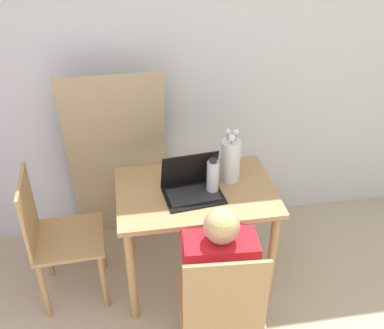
% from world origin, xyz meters
% --- Properties ---
extents(wall_back, '(6.40, 0.05, 2.50)m').
position_xyz_m(wall_back, '(0.00, 2.23, 1.25)').
color(wall_back, silver).
rests_on(wall_back, ground_plane).
extents(dining_table, '(0.91, 0.62, 0.70)m').
position_xyz_m(dining_table, '(-0.05, 1.59, 0.59)').
color(dining_table, tan).
rests_on(dining_table, ground_plane).
extents(chair_occupied, '(0.43, 0.43, 0.87)m').
position_xyz_m(chair_occupied, '(-0.03, 0.95, 0.45)').
color(chair_occupied, tan).
rests_on(chair_occupied, ground_plane).
extents(chair_spare, '(0.42, 0.42, 0.87)m').
position_xyz_m(chair_spare, '(-0.87, 1.60, 0.45)').
color(chair_spare, tan).
rests_on(chair_spare, ground_plane).
extents(person_seated, '(0.38, 0.44, 1.00)m').
position_xyz_m(person_seated, '(-0.03, 1.06, 0.62)').
color(person_seated, red).
rests_on(person_seated, ground_plane).
extents(laptop, '(0.35, 0.28, 0.24)m').
position_xyz_m(laptop, '(-0.07, 1.57, 0.76)').
color(laptop, black).
rests_on(laptop, dining_table).
extents(flower_vase, '(0.12, 0.12, 0.33)m').
position_xyz_m(flower_vase, '(0.17, 1.67, 0.84)').
color(flower_vase, silver).
rests_on(flower_vase, dining_table).
extents(water_bottle, '(0.07, 0.07, 0.22)m').
position_xyz_m(water_bottle, '(0.04, 1.56, 0.80)').
color(water_bottle, silver).
rests_on(water_bottle, dining_table).
extents(cardboard_panel, '(0.63, 0.19, 1.27)m').
position_xyz_m(cardboard_panel, '(-0.49, 2.08, 0.64)').
color(cardboard_panel, tan).
rests_on(cardboard_panel, ground_plane).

